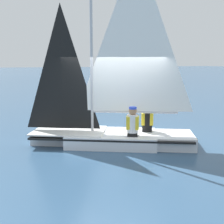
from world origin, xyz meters
TOP-DOWN VIEW (x-y plane):
  - ground_plane at (0.00, 0.00)m, footprint 260.00×260.00m
  - sailboat_main at (0.01, 0.02)m, footprint 3.60×4.58m
  - sailor_helm at (0.61, 0.33)m, footprint 0.41×0.43m
  - sailor_crew at (0.34, 0.98)m, footprint 0.41×0.43m

SIDE VIEW (x-z plane):
  - ground_plane at x=0.00m, z-range 0.00..0.00m
  - sailor_helm at x=0.61m, z-range 0.05..1.21m
  - sailor_crew at x=0.34m, z-range 0.05..1.21m
  - sailboat_main at x=0.01m, z-range -1.87..3.57m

